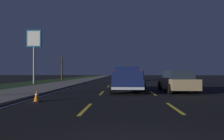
# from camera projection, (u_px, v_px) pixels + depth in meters

# --- Properties ---
(ground) EXTENTS (144.00, 144.00, 0.00)m
(ground) POSITION_uv_depth(u_px,v_px,m) (124.00, 81.00, 29.64)
(ground) COLOR black
(sidewalk_shoulder) EXTENTS (108.00, 4.00, 0.12)m
(sidewalk_shoulder) POSITION_uv_depth(u_px,v_px,m) (78.00, 81.00, 30.05)
(sidewalk_shoulder) COLOR slate
(sidewalk_shoulder) RESTS_ON ground
(grass_verge) EXTENTS (108.00, 6.00, 0.01)m
(grass_verge) POSITION_uv_depth(u_px,v_px,m) (47.00, 81.00, 30.33)
(grass_verge) COLOR #1E3819
(grass_verge) RESTS_ON ground
(lane_markings) EXTENTS (108.00, 7.04, 0.01)m
(lane_markings) POSITION_uv_depth(u_px,v_px,m) (107.00, 80.00, 33.19)
(lane_markings) COLOR yellow
(lane_markings) RESTS_ON ground
(pickup_truck) EXTENTS (5.42, 2.28, 1.87)m
(pickup_truck) POSITION_uv_depth(u_px,v_px,m) (127.00, 79.00, 14.34)
(pickup_truck) COLOR #141E4C
(pickup_truck) RESTS_ON ground
(sedan_blue) EXTENTS (4.43, 2.07, 1.54)m
(sedan_blue) POSITION_uv_depth(u_px,v_px,m) (125.00, 76.00, 31.99)
(sedan_blue) COLOR navy
(sedan_blue) RESTS_ON ground
(sedan_tan) EXTENTS (4.42, 2.06, 1.54)m
(sedan_tan) POSITION_uv_depth(u_px,v_px,m) (177.00, 81.00, 13.68)
(sedan_tan) COLOR #9E845B
(sedan_tan) RESTS_ON ground
(gas_price_sign) EXTENTS (0.27, 1.90, 6.80)m
(gas_price_sign) POSITION_uv_depth(u_px,v_px,m) (34.00, 43.00, 23.67)
(gas_price_sign) COLOR #99999E
(gas_price_sign) RESTS_ON ground
(bare_tree_far) EXTENTS (1.35, 1.08, 5.16)m
(bare_tree_far) POSITION_uv_depth(u_px,v_px,m) (62.00, 68.00, 35.58)
(bare_tree_far) COLOR #423323
(bare_tree_far) RESTS_ON ground
(traffic_cone_near) EXTENTS (0.36, 0.36, 0.58)m
(traffic_cone_near) POSITION_uv_depth(u_px,v_px,m) (37.00, 96.00, 9.10)
(traffic_cone_near) COLOR black
(traffic_cone_near) RESTS_ON ground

